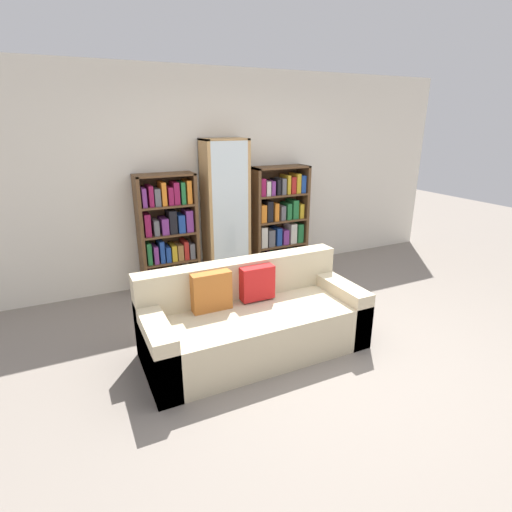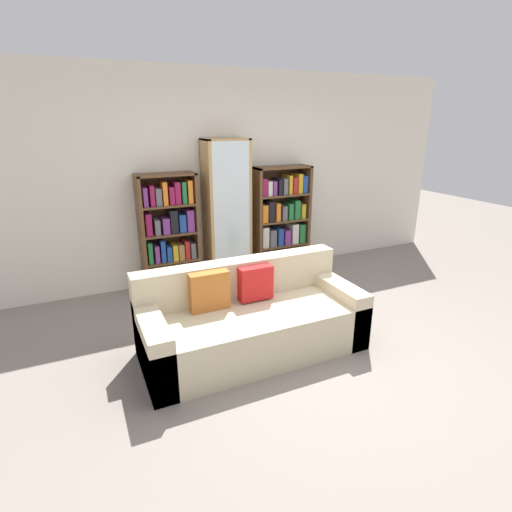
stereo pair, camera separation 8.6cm
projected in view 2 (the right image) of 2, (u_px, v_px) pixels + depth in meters
ground_plane at (329, 358)px, 3.67m from camera, size 16.00×16.00×0.00m
wall_back at (230, 177)px, 5.33m from camera, size 6.96×0.06×2.70m
couch at (251, 321)px, 3.73m from camera, size 2.04×0.86×0.81m
bookshelf_left at (170, 234)px, 5.00m from camera, size 0.72×0.32×1.47m
display_cabinet at (227, 212)px, 5.22m from camera, size 0.56×0.36×1.86m
bookshelf_right at (281, 222)px, 5.63m from camera, size 0.80×0.32×1.48m
wine_bottle at (281, 268)px, 5.43m from camera, size 0.09×0.09×0.41m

